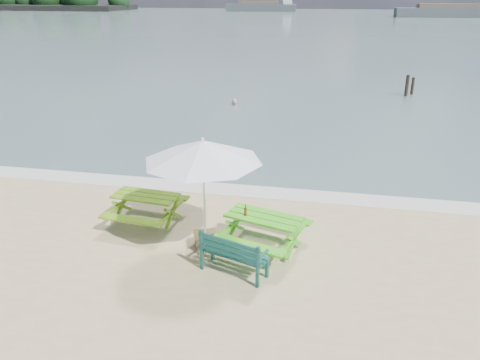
% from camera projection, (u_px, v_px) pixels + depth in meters
% --- Properties ---
extents(sea, '(300.00, 300.00, 0.00)m').
position_uv_depth(sea, '(325.00, 24.00, 87.15)').
color(sea, slate).
rests_on(sea, ground).
extents(foam_strip, '(22.00, 0.90, 0.01)m').
position_uv_depth(foam_strip, '(243.00, 191.00, 14.05)').
color(foam_strip, silver).
rests_on(foam_strip, ground).
extents(picnic_table_left, '(1.83, 1.99, 0.79)m').
position_uv_depth(picnic_table_left, '(147.00, 209.00, 11.98)').
color(picnic_table_left, '#649516').
rests_on(picnic_table_left, ground).
extents(picnic_table_right, '(2.19, 2.32, 0.82)m').
position_uv_depth(picnic_table_right, '(264.00, 233.00, 10.79)').
color(picnic_table_right, green).
rests_on(picnic_table_right, ground).
extents(park_bench, '(1.53, 0.92, 0.89)m').
position_uv_depth(park_bench, '(234.00, 262.00, 9.85)').
color(park_bench, '#0F4139').
rests_on(park_bench, ground).
extents(side_table, '(0.68, 0.68, 0.34)m').
position_uv_depth(side_table, '(206.00, 240.00, 10.90)').
color(side_table, brown).
rests_on(side_table, ground).
extents(patio_umbrella, '(3.41, 3.41, 2.61)m').
position_uv_depth(patio_umbrella, '(203.00, 151.00, 10.08)').
color(patio_umbrella, silver).
rests_on(patio_umbrella, ground).
extents(beer_bottle, '(0.07, 0.07, 0.27)m').
position_uv_depth(beer_bottle, '(245.00, 212.00, 10.64)').
color(beer_bottle, '#984316').
rests_on(beer_bottle, picnic_table_right).
extents(swimmer, '(0.66, 0.48, 1.69)m').
position_uv_depth(swimmer, '(235.00, 114.00, 24.93)').
color(swimmer, tan).
rests_on(swimmer, ground).
extents(mooring_pilings, '(0.58, 0.78, 1.40)m').
position_uv_depth(mooring_pilings, '(409.00, 87.00, 26.82)').
color(mooring_pilings, black).
rests_on(mooring_pilings, ground).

